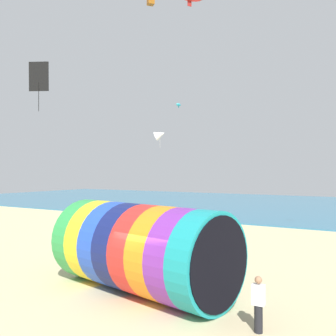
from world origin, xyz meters
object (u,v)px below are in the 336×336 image
object	(u,v)px
giant_inflatable_tube	(142,248)
kite_black_diamond	(39,77)
kite_white_delta	(160,135)
kite_handler	(258,304)
kite_cyan_parafoil	(178,105)

from	to	relation	value
giant_inflatable_tube	kite_black_diamond	xyz separation A→B (m)	(-8.39, 2.19, 8.10)
giant_inflatable_tube	kite_white_delta	xyz separation A→B (m)	(-5.50, 10.09, 5.45)
giant_inflatable_tube	kite_black_diamond	size ratio (longest dim) A/B	2.88
kite_handler	kite_cyan_parafoil	bearing A→B (deg)	126.04
kite_cyan_parafoil	kite_black_diamond	distance (m)	12.36
kite_handler	giant_inflatable_tube	bearing A→B (deg)	166.22
kite_white_delta	giant_inflatable_tube	bearing A→B (deg)	-61.42
kite_cyan_parafoil	giant_inflatable_tube	bearing A→B (deg)	-65.86
giant_inflatable_tube	kite_black_diamond	bearing A→B (deg)	165.35
kite_handler	kite_black_diamond	distance (m)	16.38
kite_handler	kite_black_diamond	size ratio (longest dim) A/B	0.59
kite_handler	kite_cyan_parafoil	world-z (taller)	kite_cyan_parafoil
giant_inflatable_tube	kite_cyan_parafoil	distance (m)	17.81
kite_white_delta	kite_black_diamond	world-z (taller)	kite_black_diamond
kite_white_delta	kite_black_diamond	distance (m)	8.82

